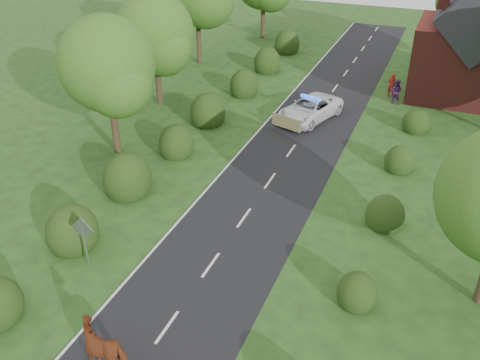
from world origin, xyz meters
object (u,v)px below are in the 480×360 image
at_px(police_van, 310,109).
at_px(pedestrian_red, 392,85).
at_px(cow, 107,348).
at_px(pedestrian_purple, 396,91).
at_px(road_sign, 83,235).

bearing_deg(police_van, pedestrian_red, 73.56).
height_order(cow, pedestrian_red, pedestrian_red).
distance_m(police_van, pedestrian_red, 8.18).
bearing_deg(cow, pedestrian_purple, 164.37).
bearing_deg(road_sign, pedestrian_red, 70.22).
height_order(road_sign, cow, road_sign).
bearing_deg(road_sign, cow, -47.33).
bearing_deg(road_sign, pedestrian_purple, 68.13).
distance_m(road_sign, police_van, 19.80).
bearing_deg(pedestrian_red, police_van, 27.12).
distance_m(road_sign, cow, 5.92).
xyz_separation_m(cow, police_van, (0.74, 23.52, -0.03)).
relative_size(police_van, pedestrian_purple, 3.29).
distance_m(cow, pedestrian_red, 30.74).
height_order(cow, pedestrian_purple, pedestrian_purple).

